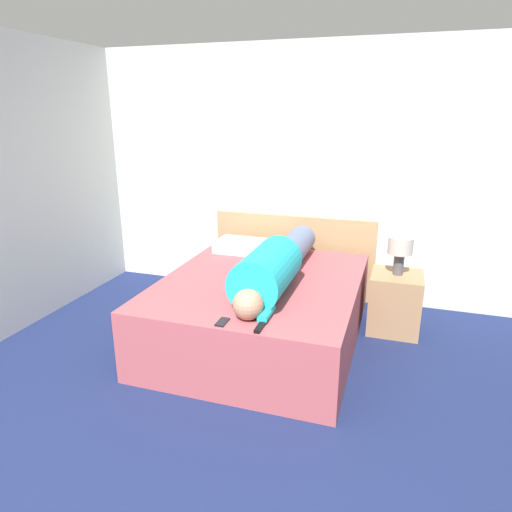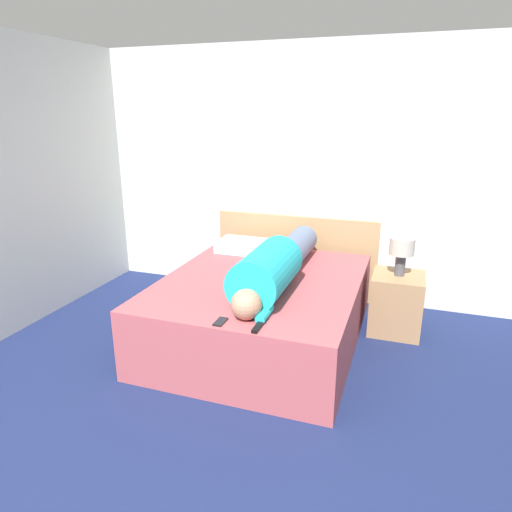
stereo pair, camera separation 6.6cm
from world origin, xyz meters
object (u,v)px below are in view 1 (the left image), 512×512
at_px(bed, 261,310).
at_px(nightstand, 395,302).
at_px(person_lying, 276,265).
at_px(tv_remote, 260,327).
at_px(pillow_near_headboard, 246,246).
at_px(cell_phone, 222,322).
at_px(table_lamp, 400,249).

distance_m(bed, nightstand, 1.24).
xyz_separation_m(person_lying, tv_remote, (0.12, -0.81, -0.16)).
bearing_deg(nightstand, bed, -152.79).
bearing_deg(person_lying, nightstand, 34.53).
height_order(pillow_near_headboard, cell_phone, pillow_near_headboard).
relative_size(table_lamp, cell_phone, 2.66).
height_order(bed, table_lamp, table_lamp).
bearing_deg(tv_remote, cell_phone, 178.56).
xyz_separation_m(bed, tv_remote, (0.27, -0.90, 0.30)).
height_order(person_lying, pillow_near_headboard, person_lying).
relative_size(nightstand, tv_remote, 3.62).
xyz_separation_m(bed, pillow_near_headboard, (-0.39, 0.71, 0.34)).
distance_m(bed, table_lamp, 1.34).
bearing_deg(tv_remote, pillow_near_headboard, 112.43).
height_order(nightstand, table_lamp, table_lamp).
xyz_separation_m(bed, nightstand, (1.10, 0.57, -0.02)).
relative_size(table_lamp, pillow_near_headboard, 0.59).
distance_m(nightstand, cell_phone, 1.85).
xyz_separation_m(table_lamp, pillow_near_headboard, (-1.50, 0.15, -0.15)).
bearing_deg(pillow_near_headboard, bed, -61.15).
height_order(nightstand, person_lying, person_lying).
relative_size(bed, nightstand, 3.63).
distance_m(tv_remote, cell_phone, 0.27).
height_order(table_lamp, person_lying, person_lying).
bearing_deg(tv_remote, table_lamp, 60.37).
relative_size(bed, cell_phone, 15.18).
bearing_deg(bed, tv_remote, -73.14).
relative_size(person_lying, pillow_near_headboard, 3.09).
relative_size(tv_remote, cell_phone, 1.15).
relative_size(pillow_near_headboard, cell_phone, 4.53).
bearing_deg(nightstand, tv_remote, -119.63).
relative_size(person_lying, tv_remote, 12.11).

